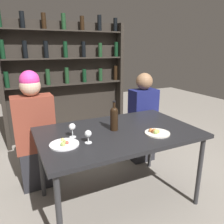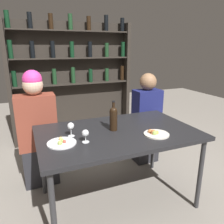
{
  "view_description": "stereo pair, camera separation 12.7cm",
  "coord_description": "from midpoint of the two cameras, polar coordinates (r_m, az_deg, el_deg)",
  "views": [
    {
      "loc": [
        -0.9,
        -1.71,
        1.53
      ],
      "look_at": [
        0.0,
        0.14,
        0.92
      ],
      "focal_mm": 35.0,
      "sensor_mm": 36.0,
      "label": 1
    },
    {
      "loc": [
        -0.79,
        -1.76,
        1.53
      ],
      "look_at": [
        0.0,
        0.14,
        0.92
      ],
      "focal_mm": 35.0,
      "sensor_mm": 36.0,
      "label": 2
    }
  ],
  "objects": [
    {
      "name": "wine_glass_1",
      "position": [
        1.94,
        -8.89,
        -3.8
      ],
      "size": [
        0.06,
        0.06,
        0.13
      ],
      "color": "silver",
      "rests_on": "dining_table"
    },
    {
      "name": "ground_plane",
      "position": [
        2.46,
        2.93,
        -21.84
      ],
      "size": [
        10.0,
        10.0,
        0.0
      ],
      "primitive_type": "plane",
      "color": "gray"
    },
    {
      "name": "wine_bottle",
      "position": [
        2.06,
        2.16,
        -1.46
      ],
      "size": [
        0.07,
        0.07,
        0.29
      ],
      "color": "black",
      "rests_on": "dining_table"
    },
    {
      "name": "food_plate_0",
      "position": [
        1.84,
        -11.07,
        -7.92
      ],
      "size": [
        0.24,
        0.24,
        0.04
      ],
      "color": "white",
      "rests_on": "dining_table"
    },
    {
      "name": "dining_table",
      "position": [
        2.1,
        3.21,
        -6.46
      ],
      "size": [
        1.48,
        0.93,
        0.77
      ],
      "color": "black",
      "rests_on": "ground_plane"
    },
    {
      "name": "wine_rack_wall",
      "position": [
        3.73,
        -9.36,
        9.38
      ],
      "size": [
        2.01,
        0.21,
        2.03
      ],
      "color": "#28231E",
      "rests_on": "ground_plane"
    },
    {
      "name": "food_plate_1",
      "position": [
        2.03,
        13.07,
        -5.53
      ],
      "size": [
        0.23,
        0.23,
        0.05
      ],
      "color": "silver",
      "rests_on": "dining_table"
    },
    {
      "name": "seated_person_left",
      "position": [
        2.52,
        -17.5,
        -4.94
      ],
      "size": [
        0.41,
        0.22,
        1.31
      ],
      "color": "#26262B",
      "rests_on": "ground_plane"
    },
    {
      "name": "seated_person_right",
      "position": [
        2.97,
        10.16,
        -2.26
      ],
      "size": [
        0.35,
        0.22,
        1.22
      ],
      "color": "#26262B",
      "rests_on": "ground_plane"
    },
    {
      "name": "wine_glass_0",
      "position": [
        1.82,
        -4.97,
        -5.69
      ],
      "size": [
        0.06,
        0.06,
        0.11
      ],
      "color": "silver",
      "rests_on": "dining_table"
    }
  ]
}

